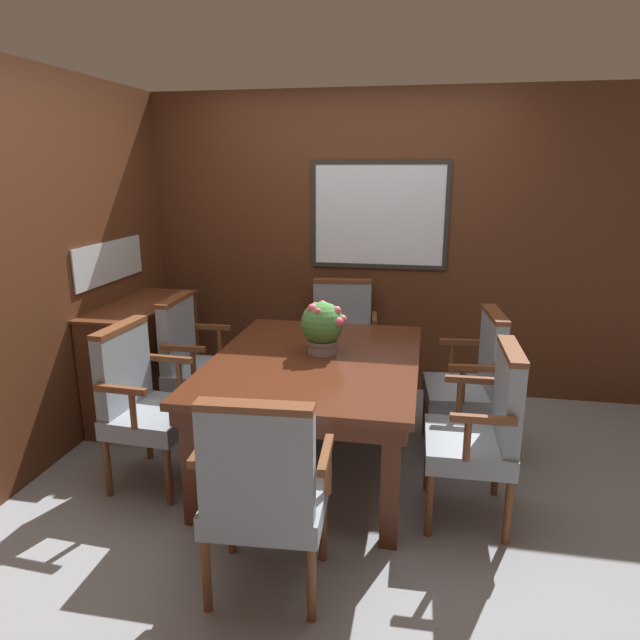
% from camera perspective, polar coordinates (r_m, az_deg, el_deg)
% --- Properties ---
extents(ground_plane, '(14.00, 14.00, 0.00)m').
position_cam_1_polar(ground_plane, '(3.69, -0.59, -15.10)').
color(ground_plane, gray).
extents(wall_back, '(7.20, 0.08, 2.45)m').
position_cam_1_polar(wall_back, '(4.77, 3.12, 7.52)').
color(wall_back, '#4C2816').
rests_on(wall_back, ground_plane).
extents(wall_left, '(0.08, 7.20, 2.45)m').
position_cam_1_polar(wall_left, '(3.95, -25.71, 4.43)').
color(wall_left, '#4C2816').
rests_on(wall_left, ground_plane).
extents(dining_table, '(1.25, 1.65, 0.72)m').
position_cam_1_polar(dining_table, '(3.52, -0.46, -5.21)').
color(dining_table, '#4C2314').
rests_on(dining_table, ground_plane).
extents(chair_right_near, '(0.46, 0.57, 0.97)m').
position_cam_1_polar(chair_right_near, '(3.17, 16.02, -10.19)').
color(chair_right_near, brown).
rests_on(chair_right_near, ground_plane).
extents(chair_head_far, '(0.59, 0.50, 0.97)m').
position_cam_1_polar(chair_head_far, '(4.64, 2.15, -1.49)').
color(chair_head_far, brown).
rests_on(chair_head_far, ground_plane).
extents(chair_head_near, '(0.58, 0.48, 0.97)m').
position_cam_1_polar(chair_head_near, '(2.53, -5.76, -16.48)').
color(chair_head_near, brown).
rests_on(chair_head_near, ground_plane).
extents(chair_left_far, '(0.46, 0.57, 0.97)m').
position_cam_1_polar(chair_left_far, '(4.18, -12.56, -3.73)').
color(chair_left_far, brown).
rests_on(chair_left_far, ground_plane).
extents(chair_left_near, '(0.48, 0.58, 0.97)m').
position_cam_1_polar(chair_left_near, '(3.56, -17.35, -7.43)').
color(chair_left_near, brown).
rests_on(chair_left_near, ground_plane).
extents(chair_right_far, '(0.50, 0.59, 0.97)m').
position_cam_1_polar(chair_right_far, '(3.85, 15.04, -5.58)').
color(chair_right_far, brown).
rests_on(chair_right_far, ground_plane).
extents(potted_plant, '(0.28, 0.27, 0.33)m').
position_cam_1_polar(potted_plant, '(3.52, 0.26, -0.61)').
color(potted_plant, gray).
rests_on(potted_plant, dining_table).
extents(sideboard_cabinet, '(0.47, 1.09, 0.87)m').
position_cam_1_polar(sideboard_cabinet, '(4.55, -17.09, -3.77)').
color(sideboard_cabinet, '#512816').
rests_on(sideboard_cabinet, ground_plane).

